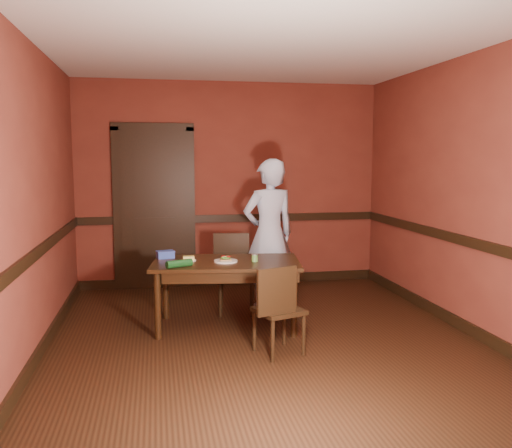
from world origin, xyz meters
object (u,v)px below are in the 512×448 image
object	(u,v)px
chair_far	(236,274)
person	(269,235)
dining_table	(226,294)
food_tub	(165,254)
chair_near	(279,309)
sauce_jar	(255,258)
sandwich_plate	(226,260)
cheese_saucer	(189,259)

from	to	relation	value
chair_far	person	distance (m)	0.58
dining_table	chair_far	bearing A→B (deg)	78.60
chair_far	food_tub	size ratio (longest dim) A/B	4.29
chair_near	person	size ratio (longest dim) A/B	0.47
chair_far	chair_near	size ratio (longest dim) A/B	1.08
chair_far	food_tub	world-z (taller)	chair_far
person	sauce_jar	bearing A→B (deg)	53.94
dining_table	person	distance (m)	0.97
sauce_jar	chair_near	bearing A→B (deg)	-83.88
sandwich_plate	chair_near	bearing A→B (deg)	-64.76
cheese_saucer	chair_far	bearing A→B (deg)	38.40
dining_table	chair_near	world-z (taller)	chair_near
chair_far	cheese_saucer	bearing A→B (deg)	-132.66
chair_far	sauce_jar	bearing A→B (deg)	-71.41
person	food_tub	xyz separation A→B (m)	(-1.16, -0.34, -0.13)
sandwich_plate	person	bearing A→B (deg)	48.46
chair_far	sandwich_plate	world-z (taller)	chair_far
food_tub	chair_near	bearing A→B (deg)	-62.14
food_tub	sauce_jar	bearing A→B (deg)	-35.18
dining_table	sauce_jar	xyz separation A→B (m)	(0.28, -0.08, 0.38)
person	sauce_jar	xyz separation A→B (m)	(-0.29, -0.69, -0.13)
chair_far	cheese_saucer	xyz separation A→B (m)	(-0.55, -0.43, 0.27)
chair_far	person	world-z (taller)	person
dining_table	person	xyz separation A→B (m)	(0.57, 0.61, 0.51)
dining_table	sandwich_plate	size ratio (longest dim) A/B	6.21
food_tub	dining_table	bearing A→B (deg)	-37.88
sauce_jar	dining_table	bearing A→B (deg)	164.21
sandwich_plate	sauce_jar	bearing A→B (deg)	-7.38
chair_far	food_tub	distance (m)	0.86
chair_near	sauce_jar	bearing A→B (deg)	-102.89
chair_near	dining_table	bearing A→B (deg)	-85.49
cheese_saucer	food_tub	bearing A→B (deg)	138.98
dining_table	sandwich_plate	distance (m)	0.36
sandwich_plate	sauce_jar	xyz separation A→B (m)	(0.29, -0.04, 0.02)
chair_near	sauce_jar	world-z (taller)	chair_near
chair_near	sauce_jar	distance (m)	0.81
chair_near	food_tub	world-z (taller)	chair_near
sandwich_plate	cheese_saucer	size ratio (longest dim) A/B	1.57
chair_near	food_tub	distance (m)	1.48
dining_table	food_tub	world-z (taller)	food_tub
cheese_saucer	food_tub	xyz separation A→B (m)	(-0.23, 0.20, 0.02)
dining_table	sauce_jar	bearing A→B (deg)	-8.07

